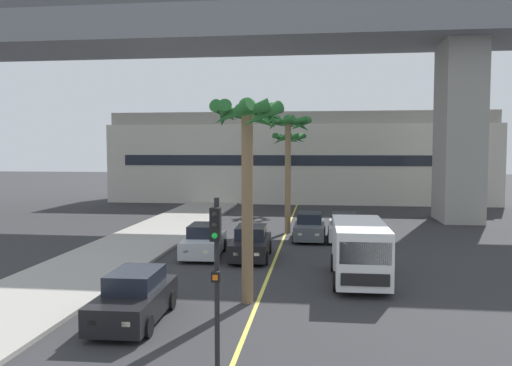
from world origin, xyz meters
TOP-DOWN VIEW (x-y plane):
  - sidewalk_left at (-8.00, 16.00)m, footprint 4.80×80.00m
  - lane_stripe_center at (0.00, 24.00)m, footprint 0.14×56.00m
  - bridge_overpass at (1.35, 36.35)m, footprint 61.50×8.00m
  - pier_building_backdrop at (0.00, 49.70)m, footprint 37.49×8.04m
  - car_queue_front at (-3.57, 21.85)m, footprint 1.96×4.16m
  - car_queue_second at (-1.18, 21.55)m, footprint 1.93×4.15m
  - car_queue_third at (-3.53, 12.09)m, footprint 1.92×4.14m
  - car_queue_fourth at (3.53, 27.19)m, footprint 1.92×4.15m
  - car_queue_fifth at (1.54, 27.18)m, footprint 1.88×4.12m
  - delivery_van at (3.69, 17.75)m, footprint 2.18×5.26m
  - traffic_light_median_near at (-0.24, 8.51)m, footprint 0.24×0.37m
  - palm_tree_near_median at (-0.54, 41.64)m, footprint 3.03×3.03m
  - palm_tree_mid_median at (-0.35, 14.39)m, footprint 2.57×2.62m
  - palm_tree_far_median at (0.15, 29.40)m, footprint 3.01×2.94m

SIDE VIEW (x-z plane):
  - lane_stripe_center at x=0.00m, z-range 0.00..0.01m
  - sidewalk_left at x=-8.00m, z-range 0.00..0.15m
  - car_queue_front at x=-3.57m, z-range -0.06..1.50m
  - car_queue_second at x=-1.18m, z-range -0.06..1.50m
  - car_queue_third at x=-3.53m, z-range -0.06..1.50m
  - car_queue_fourth at x=3.53m, z-range -0.06..1.50m
  - car_queue_fifth at x=1.54m, z-range -0.06..1.50m
  - delivery_van at x=3.69m, z-range 0.11..2.47m
  - traffic_light_median_near at x=-0.24m, z-range 0.61..4.81m
  - pier_building_backdrop at x=0.00m, z-range -0.06..8.79m
  - palm_tree_near_median at x=-0.54m, z-range 2.24..9.00m
  - palm_tree_mid_median at x=-0.35m, z-range 2.15..9.19m
  - palm_tree_far_median at x=0.15m, z-range 2.45..9.88m
  - bridge_overpass at x=1.35m, z-range 4.92..22.15m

